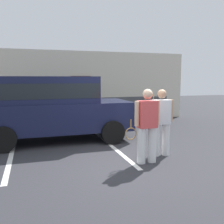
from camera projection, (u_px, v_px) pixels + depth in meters
The scene contains 8 objects.
ground_plane at pixel (126, 161), 6.24m from camera, with size 40.00×40.00×0.00m, color #2D2D33.
parking_stripe_0 at pixel (12, 153), 6.85m from camera, with size 0.12×4.40×0.01m, color silver.
parking_stripe_1 at pixel (111, 145), 7.68m from camera, with size 0.12×4.40×0.01m, color silver.
house_frontage at pixel (80, 89), 11.82m from camera, with size 10.48×0.40×3.22m.
parked_suv at pixel (54, 105), 8.13m from camera, with size 4.61×2.17×2.05m.
tennis_player_man at pixel (147, 125), 6.00m from camera, with size 0.91×0.30×1.75m.
tennis_player_woman at pixel (161, 121), 6.58m from camera, with size 0.77×0.29×1.72m.
potted_plant_by_porch at pixel (127, 112), 11.75m from camera, with size 0.64×0.64×0.84m.
Camera 1 is at (-2.16, -5.64, 1.99)m, focal length 41.18 mm.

